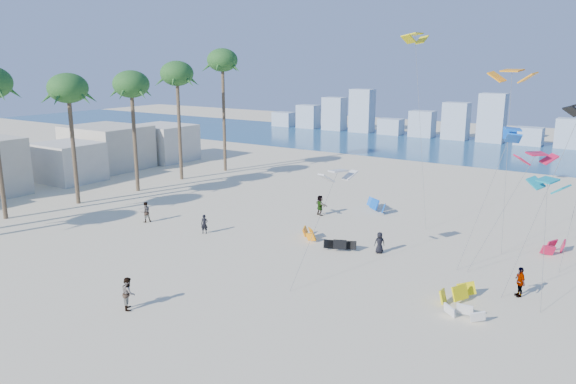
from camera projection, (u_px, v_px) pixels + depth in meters
The scene contains 10 objects.
ground at pixel (78, 323), 29.55m from camera, with size 220.00×220.00×0.00m, color beige.
ocean at pixel (465, 149), 87.82m from camera, with size 220.00×220.00×0.00m, color navy.
kitesurfer_near at pixel (204, 224), 44.71m from camera, with size 0.58×0.38×1.59m, color black.
kitesurfer_mid at pixel (129, 293), 31.09m from camera, with size 0.92×0.72×1.90m, color gray.
kitesurfers_far at pixel (375, 241), 40.10m from camera, with size 37.21×11.68×1.87m.
grounded_kites at pixel (413, 244), 41.02m from camera, with size 18.68×19.30×1.02m.
flying_kites at pixel (500, 102), 38.43m from camera, with size 16.59×21.55×16.57m.
palm_row at pixel (70, 84), 51.69m from camera, with size 5.95×44.80×15.32m.
beachfront_buildings at pixel (50, 158), 63.91m from camera, with size 11.50×43.00×6.00m.
distant_skyline at pixel (476, 123), 95.84m from camera, with size 85.00×3.00×8.40m.
Camera 1 is at (24.45, -16.24, 13.83)m, focal length 34.10 mm.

